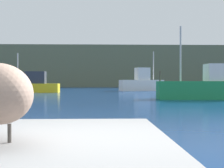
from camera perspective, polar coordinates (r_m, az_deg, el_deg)
The scene contains 4 objects.
hillside_backdrop at distance 70.64m, azimuth -2.10°, elevation 2.89°, with size 140.00×10.85×8.25m, color #5B664C.
fishing_boat_green at distance 24.32m, azimuth 17.28°, elevation -0.40°, with size 7.98×2.63×5.03m.
fishing_boat_yellow at distance 37.08m, azimuth -13.07°, elevation -0.16°, with size 5.58×1.70×4.23m.
fishing_boat_white at distance 42.50m, azimuth 5.02°, elevation 0.22°, with size 5.68×2.92×4.98m.
Camera 1 is at (0.05, -2.86, 1.28)m, focal length 54.16 mm.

